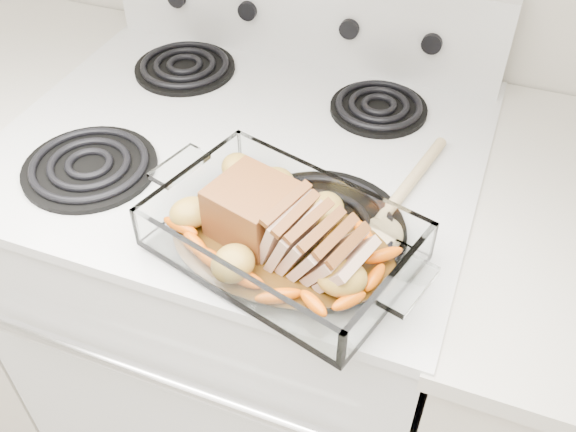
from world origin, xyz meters
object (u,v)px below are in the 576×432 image
(counter_right, at_px, (575,413))
(pork_roast, at_px, (273,225))
(baking_dish, at_px, (283,242))
(electric_range, at_px, (253,308))
(counter_left, at_px, (2,235))

(counter_right, relative_size, pork_roast, 4.16)
(baking_dish, height_order, pork_roast, pork_roast)
(electric_range, distance_m, baking_dish, 0.55)
(counter_left, relative_size, pork_roast, 4.16)
(counter_right, distance_m, baking_dish, 0.74)
(pork_roast, bearing_deg, counter_right, 16.01)
(counter_right, bearing_deg, counter_left, 180.00)
(counter_right, bearing_deg, electric_range, 179.90)
(counter_right, xyz_separation_m, baking_dish, (-0.51, -0.22, 0.50))
(baking_dish, bearing_deg, pork_roast, -164.00)
(baking_dish, bearing_deg, electric_range, 141.32)
(counter_left, bearing_deg, electric_range, 0.10)
(baking_dish, distance_m, pork_roast, 0.03)
(electric_range, bearing_deg, pork_roast, -57.02)
(electric_range, height_order, pork_roast, electric_range)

